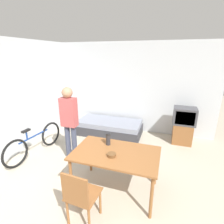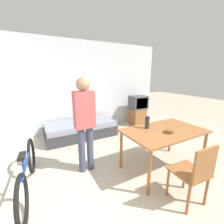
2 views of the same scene
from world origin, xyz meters
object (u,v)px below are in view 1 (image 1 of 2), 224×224
(tv, at_px, (183,125))
(bicycle, at_px, (35,142))
(thermos_flask, at_px, (108,138))
(mate_bowl, at_px, (112,155))
(dining_table, at_px, (116,156))
(person_standing, at_px, (69,119))
(wooden_chair, at_px, (80,195))
(daybed, at_px, (109,127))

(tv, height_order, bicycle, tv)
(tv, xyz_separation_m, thermos_flask, (-1.42, -2.05, 0.37))
(bicycle, relative_size, mate_bowl, 11.84)
(dining_table, relative_size, bicycle, 0.85)
(person_standing, xyz_separation_m, thermos_flask, (1.04, -0.41, -0.10))
(wooden_chair, distance_m, mate_bowl, 0.76)
(bicycle, bearing_deg, thermos_flask, -8.89)
(person_standing, relative_size, mate_bowl, 11.83)
(mate_bowl, bearing_deg, person_standing, 148.08)
(wooden_chair, relative_size, mate_bowl, 6.28)
(tv, relative_size, bicycle, 0.60)
(bicycle, relative_size, person_standing, 1.00)
(dining_table, xyz_separation_m, wooden_chair, (-0.27, -0.79, -0.18))
(wooden_chair, distance_m, person_standing, 1.80)
(wooden_chair, relative_size, person_standing, 0.53)
(daybed, relative_size, thermos_flask, 8.64)
(daybed, distance_m, bicycle, 2.13)
(bicycle, bearing_deg, tv, 27.09)
(tv, xyz_separation_m, bicycle, (-3.41, -1.74, -0.20))
(dining_table, xyz_separation_m, mate_bowl, (-0.03, -0.13, 0.10))
(bicycle, xyz_separation_m, mate_bowl, (2.16, -0.66, 0.47))
(daybed, bearing_deg, wooden_chair, -78.50)
(bicycle, bearing_deg, wooden_chair, -34.37)
(dining_table, bearing_deg, wooden_chair, -108.53)
(tv, xyz_separation_m, dining_table, (-1.21, -2.27, 0.16))
(daybed, xyz_separation_m, bicycle, (-1.32, -1.67, 0.12))
(dining_table, relative_size, mate_bowl, 10.02)
(dining_table, distance_m, thermos_flask, 0.36)
(daybed, bearing_deg, thermos_flask, -71.47)
(dining_table, xyz_separation_m, bicycle, (-2.20, 0.53, -0.37))
(person_standing, bearing_deg, bicycle, -173.72)
(thermos_flask, relative_size, mate_bowl, 1.56)
(tv, distance_m, thermos_flask, 2.52)
(daybed, height_order, mate_bowl, mate_bowl)
(person_standing, bearing_deg, tv, 33.61)
(daybed, relative_size, bicycle, 1.13)
(wooden_chair, relative_size, thermos_flask, 4.04)
(daybed, distance_m, tv, 2.11)
(bicycle, height_order, mate_bowl, mate_bowl)
(tv, relative_size, mate_bowl, 7.07)
(daybed, distance_m, thermos_flask, 2.20)
(tv, distance_m, bicycle, 3.83)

